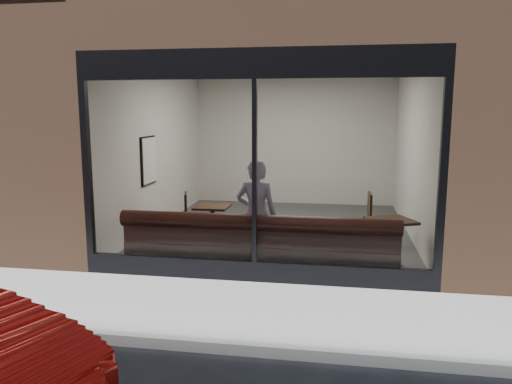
% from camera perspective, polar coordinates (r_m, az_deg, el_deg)
% --- Properties ---
extents(ground, '(120.00, 120.00, 0.00)m').
position_cam_1_polar(ground, '(5.30, -4.04, -17.55)').
color(ground, black).
rests_on(ground, ground).
extents(sidewalk_near, '(40.00, 2.00, 0.01)m').
position_cam_1_polar(sidewalk_near, '(6.19, -1.82, -13.37)').
color(sidewalk_near, gray).
rests_on(sidewalk_near, ground).
extents(kerb_near, '(40.00, 0.10, 0.12)m').
position_cam_1_polar(kerb_near, '(5.23, -4.18, -17.21)').
color(kerb_near, gray).
rests_on(kerb_near, ground).
extents(host_building_pier_left, '(2.50, 12.00, 3.20)m').
position_cam_1_polar(host_building_pier_left, '(13.52, -11.74, 5.87)').
color(host_building_pier_left, brown).
rests_on(host_building_pier_left, ground).
extents(host_building_pier_right, '(2.50, 12.00, 3.20)m').
position_cam_1_polar(host_building_pier_right, '(12.88, 21.30, 5.25)').
color(host_building_pier_right, brown).
rests_on(host_building_pier_right, ground).
extents(host_building_backfill, '(5.00, 6.00, 3.20)m').
position_cam_1_polar(host_building_backfill, '(15.65, 5.37, 6.49)').
color(host_building_backfill, brown).
rests_on(host_building_backfill, ground).
extents(cafe_floor, '(6.00, 6.00, 0.00)m').
position_cam_1_polar(cafe_floor, '(9.95, 2.70, -4.42)').
color(cafe_floor, '#2D2D30').
rests_on(cafe_floor, ground).
extents(cafe_ceiling, '(6.00, 6.00, 0.00)m').
position_cam_1_polar(cafe_ceiling, '(9.69, 2.85, 14.10)').
color(cafe_ceiling, white).
rests_on(cafe_ceiling, host_building_upper).
extents(cafe_wall_back, '(5.00, 0.00, 5.00)m').
position_cam_1_polar(cafe_wall_back, '(12.65, 4.37, 5.80)').
color(cafe_wall_back, silver).
rests_on(cafe_wall_back, ground).
extents(cafe_wall_left, '(0.00, 6.00, 6.00)m').
position_cam_1_polar(cafe_wall_left, '(10.28, -11.20, 4.80)').
color(cafe_wall_left, silver).
rests_on(cafe_wall_left, ground).
extents(cafe_wall_right, '(0.00, 6.00, 6.00)m').
position_cam_1_polar(cafe_wall_right, '(9.72, 17.56, 4.28)').
color(cafe_wall_right, silver).
rests_on(cafe_wall_right, ground).
extents(storefront_kick, '(5.00, 0.10, 0.30)m').
position_cam_1_polar(storefront_kick, '(7.10, -0.15, -9.06)').
color(storefront_kick, black).
rests_on(storefront_kick, ground).
extents(storefront_header, '(5.00, 0.10, 0.40)m').
position_cam_1_polar(storefront_header, '(6.76, -0.16, 14.51)').
color(storefront_header, black).
rests_on(storefront_header, host_building_upper).
extents(storefront_mullion, '(0.06, 0.10, 2.50)m').
position_cam_1_polar(storefront_mullion, '(6.79, -0.16, 2.22)').
color(storefront_mullion, black).
rests_on(storefront_mullion, storefront_kick).
extents(storefront_glass, '(4.80, 0.00, 4.80)m').
position_cam_1_polar(storefront_glass, '(6.76, -0.20, 2.19)').
color(storefront_glass, white).
rests_on(storefront_glass, storefront_kick).
extents(banquette, '(4.00, 0.55, 0.45)m').
position_cam_1_polar(banquette, '(7.46, 0.37, -7.55)').
color(banquette, '#3E1916').
rests_on(banquette, cafe_floor).
extents(person, '(0.61, 0.40, 1.67)m').
position_cam_1_polar(person, '(7.49, 0.04, -2.63)').
color(person, '#A9B6DF').
rests_on(person, cafe_floor).
extents(cafe_table_left, '(0.57, 0.57, 0.04)m').
position_cam_1_polar(cafe_table_left, '(8.64, -5.02, -1.69)').
color(cafe_table_left, black).
rests_on(cafe_table_left, cafe_floor).
extents(cafe_table_right, '(0.83, 0.83, 0.04)m').
position_cam_1_polar(cafe_table_right, '(7.81, 15.18, -3.18)').
color(cafe_table_right, black).
rests_on(cafe_table_right, cafe_floor).
extents(cafe_chair_left, '(0.56, 0.56, 0.04)m').
position_cam_1_polar(cafe_chair_left, '(8.97, -9.17, -4.62)').
color(cafe_chair_left, black).
rests_on(cafe_chair_left, cafe_floor).
extents(cafe_chair_right, '(0.49, 0.49, 0.04)m').
position_cam_1_polar(cafe_chair_right, '(9.11, 11.56, -4.49)').
color(cafe_chair_right, black).
rests_on(cafe_chair_right, cafe_floor).
extents(wall_poster, '(0.02, 0.65, 0.86)m').
position_cam_1_polar(wall_poster, '(9.76, -12.10, 3.55)').
color(wall_poster, white).
rests_on(wall_poster, cafe_wall_left).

